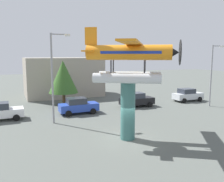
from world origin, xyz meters
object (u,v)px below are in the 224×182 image
(car_far_black, at_px, (136,100))
(streetlight_primary, at_px, (54,72))
(display_pedestal, at_px, (128,111))
(tree_east, at_px, (63,77))
(car_near_white, at_px, (0,112))
(car_mid_blue, at_px, (78,106))
(streetlight_secondary, at_px, (213,71))
(floatplane_monument, at_px, (130,59))
(storefront_building, at_px, (63,77))
(car_distant_silver, at_px, (188,95))

(car_far_black, height_order, streetlight_primary, streetlight_primary)
(display_pedestal, distance_m, tree_east, 14.35)
(car_near_white, bearing_deg, streetlight_primary, -32.80)
(car_near_white, height_order, car_far_black, same)
(display_pedestal, relative_size, car_near_white, 1.05)
(car_mid_blue, xyz_separation_m, car_far_black, (7.59, 0.62, 0.00))
(display_pedestal, bearing_deg, car_near_white, 132.76)
(streetlight_secondary, bearing_deg, floatplane_monument, -155.91)
(car_far_black, bearing_deg, car_mid_blue, -175.33)
(streetlight_primary, bearing_deg, floatplane_monument, -57.28)
(tree_east, bearing_deg, car_mid_blue, -83.89)
(car_near_white, xyz_separation_m, streetlight_secondary, (24.08, -3.13, 3.52))
(car_mid_blue, bearing_deg, streetlight_primary, -137.31)
(floatplane_monument, xyz_separation_m, streetlight_primary, (-4.32, 6.72, -1.27))
(streetlight_secondary, xyz_separation_m, tree_east, (-16.84, 7.55, -0.74))
(car_near_white, bearing_deg, floatplane_monument, -47.10)
(display_pedestal, xyz_separation_m, storefront_building, (-0.10, 22.00, 0.76))
(car_far_black, height_order, streetlight_secondary, streetlight_secondary)
(storefront_building, bearing_deg, car_distant_silver, -38.15)
(display_pedestal, height_order, car_mid_blue, display_pedestal)
(car_mid_blue, bearing_deg, tree_east, 96.11)
(floatplane_monument, bearing_deg, car_near_white, 166.26)
(car_distant_silver, relative_size, streetlight_secondary, 0.56)
(car_mid_blue, bearing_deg, display_pedestal, -82.36)
(car_distant_silver, xyz_separation_m, streetlight_secondary, (0.43, -3.81, 3.52))
(floatplane_monument, relative_size, car_far_black, 2.21)
(floatplane_monument, xyz_separation_m, tree_east, (-1.88, 14.23, -2.41))
(car_far_black, distance_m, tree_east, 9.53)
(floatplane_monument, distance_m, tree_east, 14.56)
(display_pedestal, relative_size, streetlight_primary, 0.53)
(display_pedestal, xyz_separation_m, tree_east, (-1.77, 14.16, 1.46))
(car_near_white, distance_m, tree_east, 8.93)
(car_mid_blue, bearing_deg, car_near_white, 177.26)
(car_mid_blue, relative_size, streetlight_secondary, 0.56)
(streetlight_primary, distance_m, storefront_building, 16.00)
(floatplane_monument, height_order, car_far_black, floatplane_monument)
(car_mid_blue, height_order, tree_east, tree_east)
(car_mid_blue, bearing_deg, storefront_building, 84.74)
(car_far_black, xyz_separation_m, storefront_building, (-6.43, 12.00, 2.08))
(car_far_black, relative_size, storefront_building, 0.37)
(floatplane_monument, relative_size, car_near_white, 2.21)
(car_far_black, bearing_deg, streetlight_primary, -162.41)
(display_pedestal, height_order, car_distant_silver, display_pedestal)
(floatplane_monument, bearing_deg, display_pedestal, 180.00)
(floatplane_monument, xyz_separation_m, car_far_black, (6.23, 10.07, -5.19))
(car_mid_blue, xyz_separation_m, car_distant_silver, (15.90, 1.05, 0.00))
(car_near_white, relative_size, car_far_black, 1.00)
(display_pedestal, height_order, storefront_building, storefront_building)
(car_far_black, height_order, tree_east, tree_east)
(display_pedestal, distance_m, car_far_black, 11.91)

